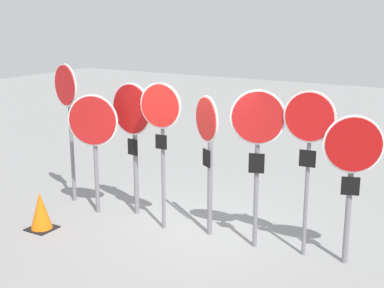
{
  "coord_description": "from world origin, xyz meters",
  "views": [
    {
      "loc": [
        4.38,
        -7.31,
        3.62
      ],
      "look_at": [
        0.04,
        0.0,
        1.52
      ],
      "focal_mm": 50.0,
      "sensor_mm": 36.0,
      "label": 1
    }
  ],
  "objects_px": {
    "traffic_cone_0": "(41,211)",
    "stop_sign_1": "(93,130)",
    "stop_sign_5": "(257,135)",
    "stop_sign_3": "(161,121)",
    "stop_sign_0": "(67,102)",
    "stop_sign_4": "(208,139)",
    "stop_sign_6": "(309,133)",
    "stop_sign_7": "(352,162)",
    "stop_sign_2": "(133,123)"
  },
  "relations": [
    {
      "from": "stop_sign_2",
      "to": "stop_sign_5",
      "type": "height_order",
      "value": "stop_sign_5"
    },
    {
      "from": "stop_sign_0",
      "to": "stop_sign_1",
      "type": "xyz_separation_m",
      "value": [
        0.85,
        -0.26,
        -0.39
      ]
    },
    {
      "from": "stop_sign_7",
      "to": "stop_sign_1",
      "type": "bearing_deg",
      "value": 164.32
    },
    {
      "from": "stop_sign_1",
      "to": "stop_sign_5",
      "type": "height_order",
      "value": "stop_sign_5"
    },
    {
      "from": "stop_sign_0",
      "to": "traffic_cone_0",
      "type": "bearing_deg",
      "value": -49.69
    },
    {
      "from": "traffic_cone_0",
      "to": "stop_sign_1",
      "type": "bearing_deg",
      "value": 73.13
    },
    {
      "from": "stop_sign_0",
      "to": "traffic_cone_0",
      "type": "relative_size",
      "value": 4.06
    },
    {
      "from": "stop_sign_5",
      "to": "stop_sign_7",
      "type": "xyz_separation_m",
      "value": [
        1.39,
        0.16,
        -0.27
      ]
    },
    {
      "from": "stop_sign_2",
      "to": "stop_sign_5",
      "type": "distance_m",
      "value": 2.5
    },
    {
      "from": "stop_sign_1",
      "to": "stop_sign_6",
      "type": "height_order",
      "value": "stop_sign_6"
    },
    {
      "from": "stop_sign_4",
      "to": "stop_sign_6",
      "type": "relative_size",
      "value": 0.92
    },
    {
      "from": "stop_sign_1",
      "to": "stop_sign_6",
      "type": "bearing_deg",
      "value": -16.53
    },
    {
      "from": "stop_sign_5",
      "to": "traffic_cone_0",
      "type": "height_order",
      "value": "stop_sign_5"
    },
    {
      "from": "stop_sign_0",
      "to": "stop_sign_3",
      "type": "distance_m",
      "value": 2.32
    },
    {
      "from": "stop_sign_0",
      "to": "stop_sign_5",
      "type": "height_order",
      "value": "stop_sign_0"
    },
    {
      "from": "stop_sign_2",
      "to": "stop_sign_3",
      "type": "height_order",
      "value": "stop_sign_3"
    },
    {
      "from": "stop_sign_5",
      "to": "stop_sign_6",
      "type": "relative_size",
      "value": 0.99
    },
    {
      "from": "stop_sign_0",
      "to": "stop_sign_5",
      "type": "bearing_deg",
      "value": 16.58
    },
    {
      "from": "stop_sign_6",
      "to": "stop_sign_3",
      "type": "bearing_deg",
      "value": 179.73
    },
    {
      "from": "stop_sign_2",
      "to": "stop_sign_7",
      "type": "xyz_separation_m",
      "value": [
        3.88,
        -0.03,
        -0.14
      ]
    },
    {
      "from": "stop_sign_0",
      "to": "stop_sign_4",
      "type": "xyz_separation_m",
      "value": [
        3.08,
        -0.07,
        -0.34
      ]
    },
    {
      "from": "stop_sign_7",
      "to": "stop_sign_5",
      "type": "bearing_deg",
      "value": 167.47
    },
    {
      "from": "stop_sign_2",
      "to": "traffic_cone_0",
      "type": "height_order",
      "value": "stop_sign_2"
    },
    {
      "from": "stop_sign_2",
      "to": "stop_sign_7",
      "type": "relative_size",
      "value": 1.08
    },
    {
      "from": "stop_sign_4",
      "to": "stop_sign_5",
      "type": "distance_m",
      "value": 0.92
    },
    {
      "from": "stop_sign_5",
      "to": "stop_sign_7",
      "type": "distance_m",
      "value": 1.42
    },
    {
      "from": "stop_sign_4",
      "to": "stop_sign_5",
      "type": "bearing_deg",
      "value": 30.07
    },
    {
      "from": "stop_sign_0",
      "to": "stop_sign_4",
      "type": "bearing_deg",
      "value": 17.3
    },
    {
      "from": "stop_sign_1",
      "to": "stop_sign_0",
      "type": "bearing_deg",
      "value": 142.91
    },
    {
      "from": "stop_sign_2",
      "to": "stop_sign_7",
      "type": "height_order",
      "value": "stop_sign_2"
    },
    {
      "from": "stop_sign_1",
      "to": "traffic_cone_0",
      "type": "height_order",
      "value": "stop_sign_1"
    },
    {
      "from": "stop_sign_1",
      "to": "stop_sign_3",
      "type": "distance_m",
      "value": 1.49
    },
    {
      "from": "stop_sign_3",
      "to": "stop_sign_7",
      "type": "xyz_separation_m",
      "value": [
        3.05,
        0.28,
        -0.33
      ]
    },
    {
      "from": "stop_sign_0",
      "to": "stop_sign_5",
      "type": "relative_size",
      "value": 1.07
    },
    {
      "from": "stop_sign_4",
      "to": "stop_sign_7",
      "type": "relative_size",
      "value": 1.05
    },
    {
      "from": "traffic_cone_0",
      "to": "stop_sign_0",
      "type": "bearing_deg",
      "value": 111.69
    },
    {
      "from": "stop_sign_1",
      "to": "stop_sign_6",
      "type": "xyz_separation_m",
      "value": [
        3.88,
        0.23,
        0.34
      ]
    },
    {
      "from": "stop_sign_3",
      "to": "stop_sign_7",
      "type": "distance_m",
      "value": 3.08
    },
    {
      "from": "stop_sign_5",
      "to": "stop_sign_3",
      "type": "bearing_deg",
      "value": 165.92
    },
    {
      "from": "stop_sign_1",
      "to": "stop_sign_3",
      "type": "relative_size",
      "value": 0.88
    },
    {
      "from": "stop_sign_5",
      "to": "stop_sign_6",
      "type": "xyz_separation_m",
      "value": [
        0.76,
        0.11,
        0.09
      ]
    },
    {
      "from": "stop_sign_2",
      "to": "traffic_cone_0",
      "type": "distance_m",
      "value": 2.18
    },
    {
      "from": "stop_sign_0",
      "to": "stop_sign_7",
      "type": "bearing_deg",
      "value": 18.87
    },
    {
      "from": "stop_sign_1",
      "to": "traffic_cone_0",
      "type": "distance_m",
      "value": 1.68
    },
    {
      "from": "stop_sign_5",
      "to": "stop_sign_0",
      "type": "bearing_deg",
      "value": 159.86
    },
    {
      "from": "stop_sign_3",
      "to": "stop_sign_2",
      "type": "bearing_deg",
      "value": 156.19
    },
    {
      "from": "stop_sign_1",
      "to": "traffic_cone_0",
      "type": "relative_size",
      "value": 3.34
    },
    {
      "from": "stop_sign_1",
      "to": "stop_sign_5",
      "type": "xyz_separation_m",
      "value": [
        3.12,
        0.12,
        0.25
      ]
    },
    {
      "from": "stop_sign_1",
      "to": "stop_sign_2",
      "type": "distance_m",
      "value": 0.72
    },
    {
      "from": "stop_sign_4",
      "to": "traffic_cone_0",
      "type": "height_order",
      "value": "stop_sign_4"
    }
  ]
}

